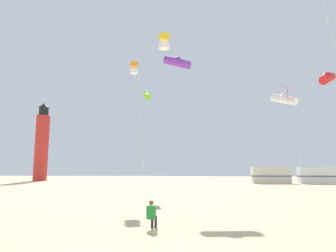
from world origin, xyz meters
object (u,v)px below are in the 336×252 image
kite_diamond_rainbow (287,91)px  rv_van_white (318,175)px  kite_tube_white (284,99)px  kite_box_orange (134,68)px  rv_van_cream (271,175)px  kite_tube_lime (147,95)px  kite_tube_scarlet (327,78)px  kite_box_gold (164,42)px  kite_flyer_standing (152,214)px  lighthouse_distant (42,144)px  kite_tube_violet (177,62)px

kite_diamond_rainbow → rv_van_white: bearing=65.3°
kite_diamond_rainbow → kite_tube_white: kite_diamond_rainbow is taller
kite_box_orange → rv_van_cream: 34.24m
kite_tube_lime → kite_box_orange: 4.09m
kite_box_orange → rv_van_white: bearing=44.2°
kite_box_orange → rv_van_cream: bearing=54.8°
kite_tube_scarlet → kite_tube_lime: size_ratio=0.95×
kite_box_gold → kite_tube_white: kite_box_gold is taller
rv_van_cream → kite_tube_lime: bearing=-127.0°
kite_flyer_standing → kite_tube_white: bearing=-112.4°
kite_box_gold → kite_box_orange: size_ratio=0.96×
rv_van_cream → kite_box_orange: bearing=-124.1°
kite_tube_white → rv_van_cream: bearing=79.5°
kite_tube_lime → rv_van_cream: size_ratio=1.70×
kite_tube_scarlet → kite_tube_white: kite_tube_scarlet is taller
kite_tube_lime → kite_flyer_standing: bearing=-79.8°
kite_flyer_standing → lighthouse_distant: bearing=-45.0°
kite_diamond_rainbow → rv_van_white: kite_diamond_rainbow is taller
kite_tube_violet → lighthouse_distant: 48.19m
kite_tube_white → kite_diamond_rainbow: bearing=-95.6°
kite_box_gold → kite_tube_white: size_ratio=1.32×
kite_tube_scarlet → kite_tube_white: bearing=140.7°
kite_tube_violet → kite_tube_lime: (-3.62, 5.98, -1.40)m
kite_box_gold → kite_box_orange: (-3.65, 6.83, 0.49)m
kite_diamond_rainbow → rv_van_cream: (5.22, 28.80, -7.49)m
kite_flyer_standing → kite_tube_white: size_ratio=0.12×
kite_box_gold → kite_tube_scarlet: bearing=16.6°
lighthouse_distant → rv_van_white: bearing=-8.7°
lighthouse_distant → rv_van_white: size_ratio=2.57×
rv_van_cream → kite_tube_violet: bearing=-115.4°
kite_flyer_standing → kite_box_orange: bearing=-62.5°
kite_box_gold → kite_tube_lime: (-2.94, 10.42, -1.33)m
kite_box_gold → rv_van_white: kite_box_gold is taller
kite_box_gold → lighthouse_distant: lighthouse_distant is taller
kite_tube_violet → kite_flyer_standing: bearing=-91.6°
kite_box_gold → rv_van_cream: 38.05m
rv_van_white → lighthouse_distant: bearing=173.7°
kite_tube_lime → rv_van_white: kite_tube_lime is taller
kite_box_gold → kite_tube_violet: kite_tube_violet is taller
kite_tube_scarlet → rv_van_cream: bearing=85.6°
kite_flyer_standing → kite_tube_white: (9.69, 14.00, 7.97)m
kite_box_gold → lighthouse_distant: 51.18m
kite_tube_scarlet → kite_box_gold: 13.54m
kite_diamond_rainbow → kite_box_orange: size_ratio=0.74×
rv_van_cream → rv_van_white: (7.64, -0.90, 0.00)m
rv_van_white → kite_flyer_standing: bearing=-116.6°
kite_flyer_standing → lighthouse_distant: lighthouse_distant is taller
kite_box_gold → kite_tube_white: (10.04, 6.13, -3.05)m
kite_tube_violet → rv_van_white: 37.15m
kite_tube_scarlet → kite_diamond_rainbow: kite_tube_scarlet is taller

